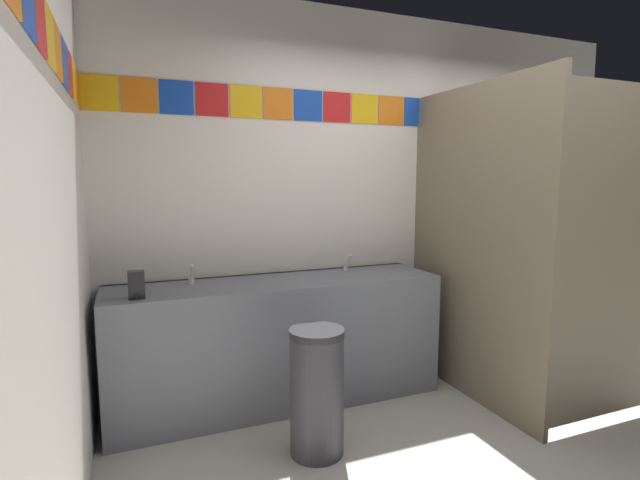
% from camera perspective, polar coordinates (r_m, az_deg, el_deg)
% --- Properties ---
extents(ground_plane, '(9.53, 9.53, 0.00)m').
position_cam_1_polar(ground_plane, '(3.02, 23.96, -23.77)').
color(ground_plane, '#B2ADA3').
extents(wall_back, '(4.33, 0.09, 2.77)m').
position_cam_1_polar(wall_back, '(3.86, 7.96, 5.18)').
color(wall_back, silver).
rests_on(wall_back, ground_plane).
extents(wall_side, '(0.09, 3.09, 2.77)m').
position_cam_1_polar(wall_side, '(1.79, -31.13, 1.80)').
color(wall_side, silver).
rests_on(wall_side, ground_plane).
extents(vanity_counter, '(2.22, 0.56, 0.85)m').
position_cam_1_polar(vanity_counter, '(3.34, -4.95, -11.83)').
color(vanity_counter, slate).
rests_on(vanity_counter, ground_plane).
extents(faucet_left, '(0.04, 0.10, 0.14)m').
position_cam_1_polar(faucet_left, '(3.19, -15.11, -4.25)').
color(faucet_left, silver).
rests_on(faucet_left, vanity_counter).
extents(faucet_right, '(0.04, 0.10, 0.14)m').
position_cam_1_polar(faucet_right, '(3.50, 3.27, -3.02)').
color(faucet_right, silver).
rests_on(faucet_right, vanity_counter).
extents(soap_dispenser, '(0.09, 0.09, 0.16)m').
position_cam_1_polar(soap_dispenser, '(2.92, -21.12, -5.03)').
color(soap_dispenser, black).
rests_on(soap_dispenser, vanity_counter).
extents(stall_divider, '(0.92, 1.39, 2.16)m').
position_cam_1_polar(stall_divider, '(3.36, 22.81, -0.93)').
color(stall_divider, '#726651').
rests_on(stall_divider, ground_plane).
extents(toilet, '(0.39, 0.49, 0.74)m').
position_cam_1_polar(toilet, '(4.19, 20.87, -10.14)').
color(toilet, white).
rests_on(toilet, ground_plane).
extents(trash_bin, '(0.31, 0.31, 0.72)m').
position_cam_1_polar(trash_bin, '(2.77, -0.39, -17.69)').
color(trash_bin, '#333338').
rests_on(trash_bin, ground_plane).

